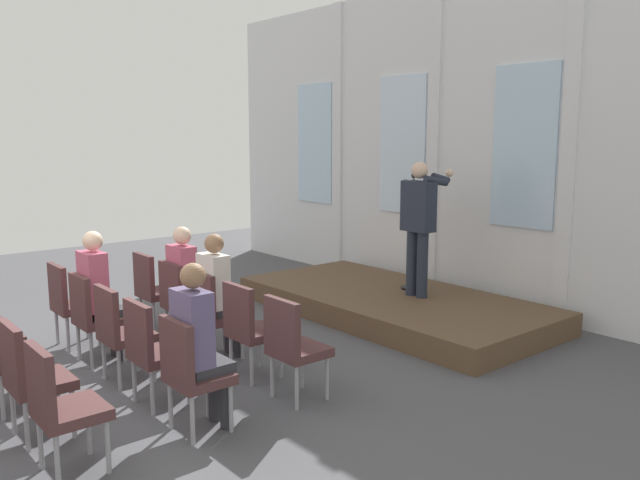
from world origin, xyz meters
The scene contains 22 objects.
ground_plane centered at (0.00, 0.00, 0.00)m, with size 15.80×15.80×0.00m, color #4C4C51.
rear_partition centered at (0.03, 6.07, 2.23)m, with size 10.42×0.14×4.46m.
stage_platform centered at (0.00, 4.77, 0.14)m, with size 4.17×2.02×0.28m, color brown.
speaker centered at (0.30, 4.91, 1.28)m, with size 0.52×0.69×1.72m.
mic_stand centered at (-0.01, 5.14, 0.62)m, with size 0.28×0.28×1.56m.
chair_r0_c0 centered at (-1.38, 2.07, 0.53)m, with size 0.46×0.44×0.94m.
chair_r0_c1 centered at (-0.69, 2.07, 0.53)m, with size 0.46×0.44×0.94m.
audience_r0_c1 centered at (-0.69, 2.15, 0.74)m, with size 0.36×0.39×1.33m.
chair_r0_c2 centered at (0.00, 2.07, 0.53)m, with size 0.46×0.44×0.94m.
audience_r0_c2 centered at (0.00, 2.15, 0.74)m, with size 0.36×0.39×1.33m.
chair_r0_c3 centered at (0.69, 2.07, 0.53)m, with size 0.46×0.44×0.94m.
chair_r0_c4 centered at (1.38, 2.07, 0.53)m, with size 0.46×0.44×0.94m.
chair_r1_c0 centered at (-1.38, 1.07, 0.53)m, with size 0.46×0.44×0.94m.
chair_r1_c1 centered at (-0.69, 1.07, 0.53)m, with size 0.46×0.44×0.94m.
audience_r1_c1 centered at (-0.69, 1.15, 0.76)m, with size 0.36×0.39×1.37m.
chair_r1_c2 centered at (0.00, 1.07, 0.53)m, with size 0.46×0.44×0.94m.
chair_r1_c3 centered at (0.69, 1.07, 0.53)m, with size 0.46×0.44×0.94m.
chair_r1_c4 centered at (1.38, 1.07, 0.53)m, with size 0.46×0.44×0.94m.
audience_r1_c4 centered at (1.38, 1.15, 0.75)m, with size 0.36×0.39×1.36m.
chair_r2_c2 centered at (0.00, 0.08, 0.53)m, with size 0.46×0.44×0.94m.
chair_r2_c3 centered at (0.69, 0.08, 0.53)m, with size 0.46×0.44×0.94m.
chair_r2_c4 centered at (1.38, 0.08, 0.53)m, with size 0.46×0.44×0.94m.
Camera 1 is at (5.70, -1.21, 2.32)m, focal length 36.19 mm.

